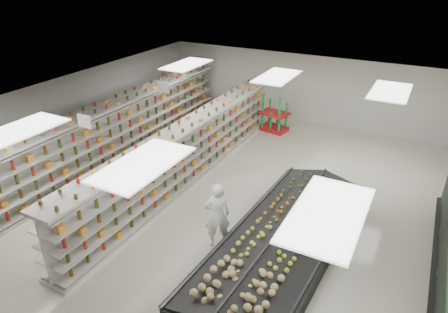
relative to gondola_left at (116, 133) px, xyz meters
The scene contains 12 objects.
floor 5.40m from the gondola_left, ahead, with size 16.00×16.00×0.00m, color beige.
ceiling 5.72m from the gondola_left, ahead, with size 14.00×16.00×0.02m, color white.
wall_back 9.01m from the gondola_left, 54.25° to the left, with size 14.00×0.02×3.20m, color silver.
wall_left 1.96m from the gondola_left, 158.05° to the right, with size 0.02×16.00×3.20m, color silver.
aisle_sign_near 3.51m from the gondola_left, 61.75° to the right, with size 0.52×0.06×0.75m.
aisle_sign_far 2.59m from the gondola_left, 41.73° to the left, with size 0.52×0.06×0.75m.
gondola_left is the anchor object (origin of this frame).
gondola_center 3.37m from the gondola_left, ahead, with size 0.95×12.09×2.10m.
produce_island 8.22m from the gondola_left, 18.05° to the right, with size 2.91×7.17×1.05m.
soda_endcap 7.07m from the gondola_left, 51.17° to the left, with size 1.38×1.07×1.58m.
shopper_main 6.69m from the gondola_left, 25.38° to the right, with size 0.70×0.46×1.93m, color white.
shopper_background 4.95m from the gondola_left, 60.42° to the left, with size 0.73×0.45×1.50m, color tan.
Camera 1 is at (5.08, -9.91, 7.12)m, focal length 32.00 mm.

